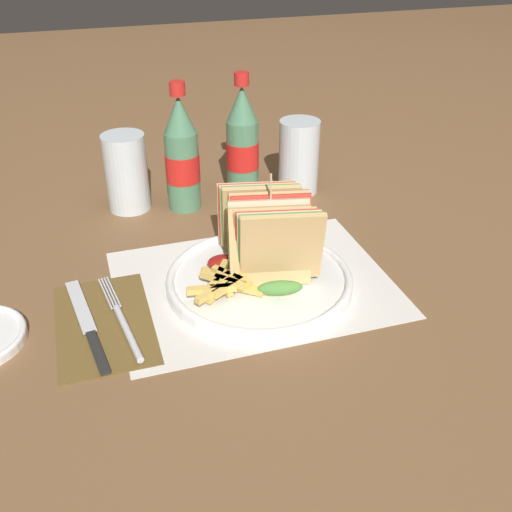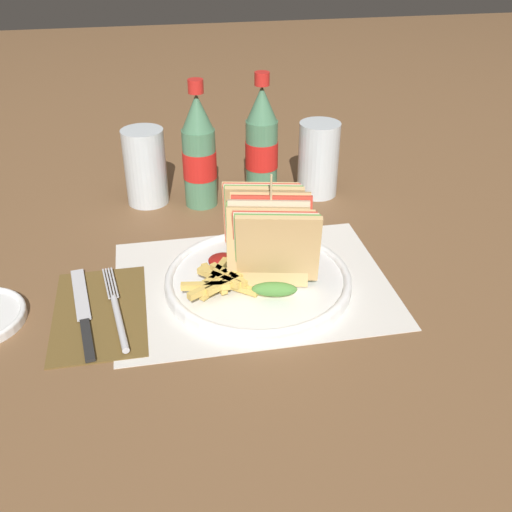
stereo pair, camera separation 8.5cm
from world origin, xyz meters
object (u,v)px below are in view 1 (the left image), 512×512
(plate_main, at_px, (260,281))
(club_sandwich, at_px, (268,234))
(coke_bottle_far, at_px, (242,144))
(glass_far, at_px, (127,177))
(glass_near, at_px, (299,161))
(coke_bottle_near, at_px, (182,156))
(knife, at_px, (87,324))
(fork, at_px, (124,324))

(plate_main, relative_size, club_sandwich, 1.42)
(coke_bottle_far, xyz_separation_m, glass_far, (-0.21, 0.00, -0.04))
(glass_near, xyz_separation_m, glass_far, (-0.31, 0.02, -0.00))
(coke_bottle_near, bearing_deg, knife, -122.11)
(coke_bottle_near, bearing_deg, plate_main, -79.95)
(fork, distance_m, glass_near, 0.49)
(plate_main, distance_m, coke_bottle_far, 0.33)
(club_sandwich, xyz_separation_m, glass_near, (0.15, 0.26, -0.01))
(glass_near, bearing_deg, coke_bottle_near, -179.18)
(club_sandwich, xyz_separation_m, coke_bottle_near, (-0.07, 0.26, 0.02))
(coke_bottle_near, height_order, coke_bottle_far, same)
(glass_near, bearing_deg, club_sandwich, -119.29)
(coke_bottle_near, height_order, glass_near, coke_bottle_near)
(fork, distance_m, knife, 0.05)
(coke_bottle_near, distance_m, glass_far, 0.10)
(fork, xyz_separation_m, coke_bottle_far, (0.26, 0.35, 0.09))
(club_sandwich, relative_size, knife, 0.89)
(fork, relative_size, knife, 0.92)
(glass_near, bearing_deg, plate_main, -120.12)
(club_sandwich, xyz_separation_m, glass_far, (-0.16, 0.29, -0.01))
(coke_bottle_far, bearing_deg, glass_far, 179.55)
(club_sandwich, bearing_deg, knife, -170.38)
(club_sandwich, bearing_deg, coke_bottle_far, 80.56)
(fork, height_order, coke_bottle_far, coke_bottle_far)
(plate_main, xyz_separation_m, coke_bottle_far, (0.06, 0.31, 0.09))
(glass_far, bearing_deg, coke_bottle_far, -0.45)
(glass_far, bearing_deg, club_sandwich, -60.70)
(club_sandwich, height_order, glass_near, club_sandwich)
(coke_bottle_near, xyz_separation_m, coke_bottle_far, (0.11, 0.02, 0.00))
(fork, bearing_deg, coke_bottle_far, 45.04)
(coke_bottle_far, xyz_separation_m, glass_near, (0.10, -0.02, -0.04))
(coke_bottle_near, relative_size, glass_near, 1.65)
(club_sandwich, distance_m, coke_bottle_near, 0.27)
(club_sandwich, height_order, fork, club_sandwich)
(coke_bottle_far, height_order, glass_far, coke_bottle_far)
(knife, bearing_deg, plate_main, -2.52)
(fork, bearing_deg, glass_near, 33.97)
(plate_main, xyz_separation_m, club_sandwich, (0.02, 0.02, 0.06))
(fork, bearing_deg, plate_main, 3.27)
(fork, bearing_deg, coke_bottle_near, 57.63)
(glass_near, bearing_deg, knife, -142.88)
(club_sandwich, relative_size, glass_far, 1.38)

